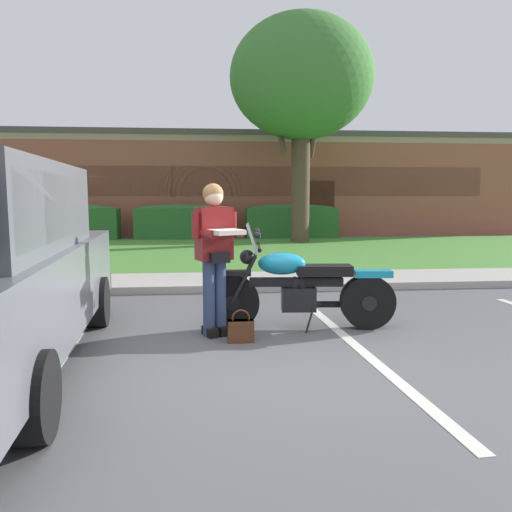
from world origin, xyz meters
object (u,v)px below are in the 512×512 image
rider_person (215,247)px  hedge_center_left (184,221)px  hedge_left (72,222)px  shade_tree (301,79)px  hedge_center_right (291,221)px  motorcycle (307,288)px  brick_building (178,185)px  handbag (241,329)px

rider_person → hedge_center_left: (-0.87, 12.22, -0.36)m
hedge_left → hedge_center_left: size_ratio=0.92×
shade_tree → hedge_center_right: (0.01, 1.74, -4.49)m
motorcycle → shade_tree: (1.82, 10.29, 4.65)m
brick_building → hedge_left: bearing=-123.0°
rider_person → hedge_center_right: size_ratio=0.53×
rider_person → shade_tree: shade_tree is taller
shade_tree → brick_building: 8.66m
hedge_center_left → brick_building: bearing=95.1°
handbag → motorcycle: bearing=30.6°
handbag → hedge_left: (-4.92, 12.51, 0.51)m
rider_person → handbag: 0.95m
rider_person → handbag: bearing=-47.6°
handbag → shade_tree: bearing=76.2°
shade_tree → hedge_left: size_ratio=2.28×
hedge_left → motorcycle: bearing=-64.5°
handbag → brick_building: 17.80m
rider_person → brick_building: 17.43m
handbag → hedge_center_left: hedge_center_left is taller
motorcycle → shade_tree: size_ratio=0.32×
rider_person → handbag: size_ratio=4.74×
rider_person → hedge_left: 13.08m
hedge_center_left → hedge_center_right: 3.79m
handbag → hedge_left: size_ratio=0.12×
shade_tree → hedge_left: shade_tree is taller
hedge_left → brick_building: bearing=57.0°
shade_tree → hedge_center_left: size_ratio=2.11×
motorcycle → rider_person: 1.21m
handbag → hedge_center_left: bearing=95.2°
rider_person → brick_building: size_ratio=0.06×
shade_tree → hedge_center_left: shade_tree is taller
hedge_center_left → handbag: bearing=-84.8°
rider_person → hedge_center_right: (2.91, 12.22, -0.36)m
handbag → hedge_center_right: 12.80m
handbag → shade_tree: (2.64, 10.78, 5.00)m
rider_person → brick_building: (-1.33, 17.35, 0.97)m
motorcycle → rider_person: (-1.08, -0.19, 0.52)m
motorcycle → handbag: bearing=-149.4°
motorcycle → hedge_center_left: bearing=99.2°
hedge_left → hedge_center_right: 7.57m
rider_person → hedge_left: size_ratio=0.55×
shade_tree → rider_person: bearing=-105.5°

